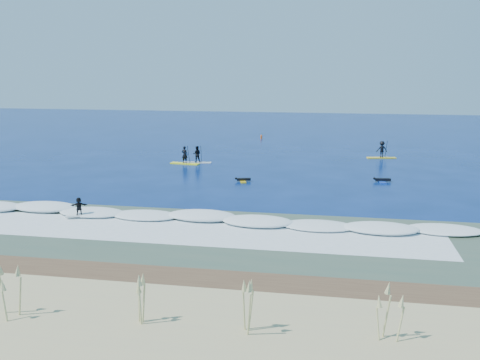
% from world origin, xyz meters
% --- Properties ---
extents(ground, '(160.00, 160.00, 0.00)m').
position_xyz_m(ground, '(0.00, 0.00, 0.00)').
color(ground, '#041B4F').
rests_on(ground, ground).
extents(dune, '(90.00, 7.00, 2.00)m').
position_xyz_m(dune, '(0.00, -27.00, 0.00)').
color(dune, tan).
rests_on(dune, ground).
extents(wet_sand_strip, '(90.00, 5.00, 0.08)m').
position_xyz_m(wet_sand_strip, '(0.00, -21.50, 0.00)').
color(wet_sand_strip, '#503725').
rests_on(wet_sand_strip, ground).
extents(shallow_water, '(90.00, 13.00, 0.01)m').
position_xyz_m(shallow_water, '(0.00, -14.00, 0.01)').
color(shallow_water, '#394F3E').
rests_on(shallow_water, ground).
extents(breaking_wave, '(40.00, 6.00, 0.30)m').
position_xyz_m(breaking_wave, '(0.00, -10.00, 0.00)').
color(breaking_wave, white).
rests_on(breaking_wave, ground).
extents(whitewater, '(34.00, 5.00, 0.02)m').
position_xyz_m(whitewater, '(0.00, -13.00, 0.00)').
color(whitewater, silver).
rests_on(whitewater, ground).
extents(dune_grass, '(40.00, 4.00, 1.70)m').
position_xyz_m(dune_grass, '(0.00, -27.00, 1.85)').
color(dune_grass, '#D0C680').
rests_on(dune_grass, dune).
extents(sup_paddler_left, '(3.31, 1.32, 2.26)m').
position_xyz_m(sup_paddler_left, '(-6.09, 10.72, 0.71)').
color(sup_paddler_left, '#FFFD1B').
rests_on(sup_paddler_left, ground).
extents(sup_paddler_center, '(3.19, 1.26, 2.18)m').
position_xyz_m(sup_paddler_center, '(-4.92, 11.46, 0.81)').
color(sup_paddler_center, silver).
rests_on(sup_paddler_center, ground).
extents(sup_paddler_right, '(3.38, 1.45, 2.30)m').
position_xyz_m(sup_paddler_right, '(15.23, 18.37, 0.90)').
color(sup_paddler_right, yellow).
rests_on(sup_paddler_right, ground).
extents(prone_paddler_near, '(1.46, 1.91, 0.39)m').
position_xyz_m(prone_paddler_near, '(1.67, 2.90, 0.13)').
color(prone_paddler_near, gold).
rests_on(prone_paddler_near, ground).
extents(prone_paddler_far, '(1.61, 2.05, 0.42)m').
position_xyz_m(prone_paddler_far, '(14.27, 4.99, 0.14)').
color(prone_paddler_far, '#1740B3').
rests_on(prone_paddler_far, ground).
extents(wave_surfer, '(1.91, 1.15, 1.34)m').
position_xyz_m(wave_surfer, '(-7.40, -11.17, 0.77)').
color(wave_surfer, white).
rests_on(wave_surfer, breaking_wave).
extents(marker_buoy, '(0.29, 0.29, 0.69)m').
position_xyz_m(marker_buoy, '(-0.77, 32.69, 0.30)').
color(marker_buoy, '#F15A15').
rests_on(marker_buoy, ground).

